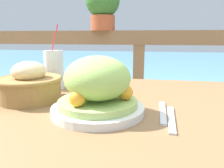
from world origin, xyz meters
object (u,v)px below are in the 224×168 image
Objects in this scene: drink_glass at (54,70)px; potted_plant at (103,4)px; bread_basket at (30,85)px; salad_plate at (98,89)px.

drink_glass is 0.82× the size of potted_plant.
drink_glass is at bearing 87.56° from bread_basket.
bread_basket is (-0.25, 0.08, -0.02)m from salad_plate.
potted_plant reaches higher than salad_plate.
salad_plate is 0.83× the size of potted_plant.
salad_plate is 1.22× the size of bread_basket.
potted_plant reaches higher than drink_glass.
bread_basket is 0.68× the size of potted_plant.
salad_plate is at bearing -17.86° from bread_basket.
drink_glass is 0.17m from bread_basket.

